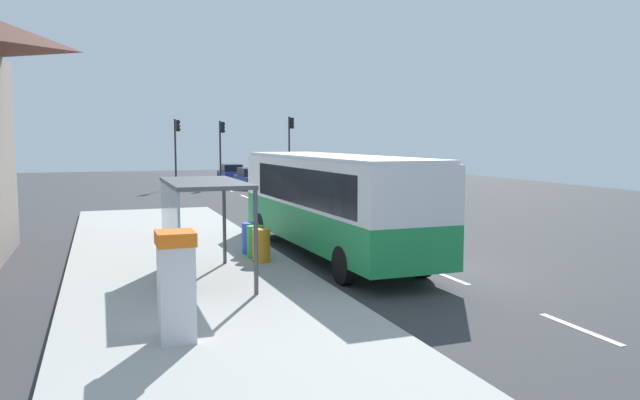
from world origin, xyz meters
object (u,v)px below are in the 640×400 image
at_px(traffic_light_near_side, 290,141).
at_px(white_van, 292,179).
at_px(sedan_near, 251,178).
at_px(sedan_far, 231,172).
at_px(recycling_bin_blue, 250,238).
at_px(traffic_light_median, 221,143).
at_px(recycling_bin_orange, 261,245).
at_px(bus_shelter, 192,205).
at_px(traffic_light_far_side, 177,143).
at_px(ticket_machine, 176,285).
at_px(recycling_bin_green, 256,241).
at_px(bus, 330,199).

bearing_deg(traffic_light_near_side, white_van, -106.33).
xyz_separation_m(sedan_near, sedan_far, (-0.00, 7.71, 0.00)).
distance_m(recycling_bin_blue, traffic_light_near_side, 29.75).
relative_size(traffic_light_near_side, traffic_light_median, 1.06).
bearing_deg(white_van, sedan_far, 89.70).
bearing_deg(recycling_bin_orange, bus_shelter, -140.58).
relative_size(white_van, recycling_bin_blue, 5.51).
xyz_separation_m(traffic_light_near_side, traffic_light_far_side, (-8.60, 0.80, -0.15)).
bearing_deg(white_van, traffic_light_near_side, 73.67).
distance_m(white_van, recycling_bin_orange, 19.24).
distance_m(recycling_bin_blue, bus_shelter, 4.16).
xyz_separation_m(sedan_far, traffic_light_near_side, (3.20, -7.47, 2.80)).
bearing_deg(ticket_machine, sedan_far, 77.46).
height_order(ticket_machine, recycling_bin_green, ticket_machine).
distance_m(traffic_light_median, bus_shelter, 33.52).
distance_m(sedan_near, recycling_bin_blue, 28.48).
xyz_separation_m(white_van, recycling_bin_green, (-6.40, -17.43, -0.69)).
distance_m(recycling_bin_green, traffic_light_median, 30.74).
bearing_deg(recycling_bin_blue, recycling_bin_orange, -90.00).
xyz_separation_m(sedan_far, traffic_light_median, (-1.90, -5.87, 2.60)).
relative_size(sedan_near, bus_shelter, 1.11).
bearing_deg(bus, recycling_bin_green, -173.26).
bearing_deg(recycling_bin_green, traffic_light_near_side, 71.32).
xyz_separation_m(sedan_far, traffic_light_far_side, (-5.40, -6.67, 2.65)).
distance_m(white_van, traffic_light_far_side, 13.33).
height_order(sedan_near, recycling_bin_orange, sedan_near).
bearing_deg(sedan_far, bus, -96.38).
relative_size(sedan_near, recycling_bin_blue, 4.66).
distance_m(sedan_far, traffic_light_median, 6.69).
xyz_separation_m(sedan_far, ticket_machine, (-9.63, -43.28, 0.38)).
height_order(recycling_bin_green, recycling_bin_blue, same).
distance_m(bus, sedan_near, 28.44).
bearing_deg(recycling_bin_blue, sedan_near, 76.81).
xyz_separation_m(bus, traffic_light_near_side, (7.21, 28.38, 1.75)).
height_order(sedan_far, traffic_light_far_side, traffic_light_far_side).
bearing_deg(ticket_machine, bus_shelter, 78.75).
xyz_separation_m(ticket_machine, recycling_bin_orange, (3.13, 6.44, -0.52)).
bearing_deg(traffic_light_far_side, recycling_bin_blue, -92.18).
bearing_deg(traffic_light_far_side, sedan_near, -10.92).
relative_size(sedan_near, traffic_light_median, 0.87).
bearing_deg(recycling_bin_green, bus_shelter, -131.29).
relative_size(sedan_far, recycling_bin_green, 4.68).
bearing_deg(ticket_machine, traffic_light_median, 78.33).
bearing_deg(ticket_machine, traffic_light_far_side, 83.41).
relative_size(recycling_bin_green, bus_shelter, 0.24).
bearing_deg(traffic_light_far_side, ticket_machine, -96.59).
bearing_deg(white_van, traffic_light_median, 97.98).
bearing_deg(bus_shelter, ticket_machine, -101.25).
distance_m(recycling_bin_orange, traffic_light_far_side, 30.32).
bearing_deg(traffic_light_near_side, ticket_machine, -109.70).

